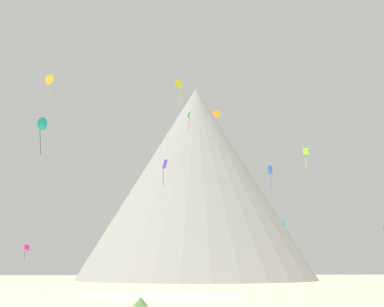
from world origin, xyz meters
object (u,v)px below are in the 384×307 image
kite_indigo_mid (165,167)px  kite_yellow_high (178,84)px  kite_lime_mid (306,152)px  kite_orange_high (216,114)px  bush_ridge_crest (141,301)px  kite_magenta_low (26,248)px  kite_teal_high (43,124)px  kite_green_high (188,115)px  kite_gold_high (50,80)px  kite_cyan_low (285,225)px  kite_blue_mid (270,172)px  rock_massif (193,183)px

kite_indigo_mid → kite_yellow_high: kite_yellow_high is taller
kite_lime_mid → kite_orange_high: bearing=141.8°
bush_ridge_crest → kite_magenta_low: kite_magenta_low is taller
kite_yellow_high → kite_teal_high: kite_yellow_high is taller
kite_yellow_high → bush_ridge_crest: bearing=37.6°
kite_green_high → kite_magenta_low: kite_green_high is taller
kite_gold_high → kite_cyan_low: kite_gold_high is taller
kite_magenta_low → kite_green_high: bearing=-104.8°
kite_indigo_mid → kite_teal_high: size_ratio=0.68×
kite_gold_high → kite_lime_mid: kite_gold_high is taller
kite_green_high → kite_cyan_low: 32.88m
kite_magenta_low → kite_cyan_low: (52.05, 14.19, 6.01)m
kite_blue_mid → kite_magenta_low: size_ratio=1.34×
kite_blue_mid → kite_lime_mid: 9.39m
kite_gold_high → kite_cyan_low: 60.06m
rock_massif → kite_green_high: (-8.54, -53.72, 3.95)m
kite_orange_high → kite_magenta_low: (-33.43, 2.55, -25.35)m
kite_yellow_high → kite_magenta_low: bearing=-48.4°
bush_ridge_crest → kite_magenta_low: size_ratio=0.55×
bush_ridge_crest → kite_indigo_mid: (3.75, 23.71, 18.86)m
kite_magenta_low → kite_orange_high: bearing=-119.8°
kite_magenta_low → kite_teal_high: 21.63m
kite_indigo_mid → bush_ridge_crest: bearing=-3.5°
kite_gold_high → kite_teal_high: 20.57m
kite_yellow_high → kite_indigo_mid: bearing=30.3°
bush_ridge_crest → kite_gold_high: kite_gold_high is taller
bush_ridge_crest → kite_gold_high: 62.25m
kite_magenta_low → kite_cyan_low: size_ratio=0.58×
rock_massif → kite_green_high: 54.54m
kite_indigo_mid → kite_yellow_high: size_ratio=0.77×
kite_blue_mid → kite_lime_mid: (2.16, -9.10, 0.81)m
rock_massif → kite_magenta_low: rock_massif is taller
kite_magenta_low → bush_ridge_crest: bearing=-177.3°
kite_blue_mid → kite_magenta_low: 43.77m
kite_orange_high → kite_cyan_low: 31.64m
rock_massif → kite_gold_high: rock_massif is taller
kite_lime_mid → kite_indigo_mid: bearing=176.5°
kite_teal_high → kite_green_high: bearing=-31.1°
rock_massif → kite_magenta_low: size_ratio=38.89×
kite_blue_mid → kite_green_high: bearing=40.0°
kite_green_high → kite_cyan_low: kite_green_high is taller
kite_green_high → rock_massif: bearing=-169.0°
kite_lime_mid → kite_cyan_low: bearing=108.0°
kite_blue_mid → kite_yellow_high: size_ratio=0.63×
kite_blue_mid → kite_yellow_high: 27.08m
kite_blue_mid → kite_gold_high: 51.36m
kite_gold_high → kite_yellow_high: kite_gold_high is taller
kite_green_high → kite_gold_high: 30.03m
kite_green_high → kite_indigo_mid: size_ratio=0.91×
bush_ridge_crest → kite_yellow_high: (6.70, 32.25, 37.27)m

